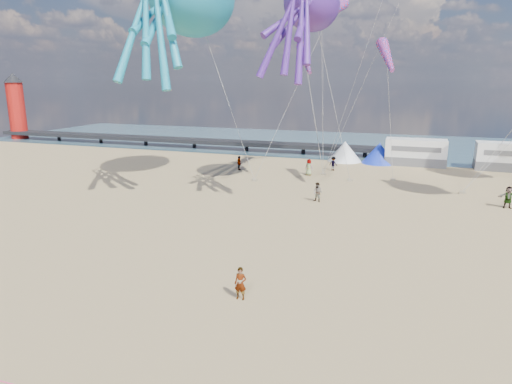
# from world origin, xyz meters

# --- Properties ---
(ground) EXTENTS (120.00, 120.00, 0.00)m
(ground) POSITION_xyz_m (0.00, 0.00, 0.00)
(ground) COLOR tan
(ground) RESTS_ON ground
(water) EXTENTS (120.00, 120.00, 0.00)m
(water) POSITION_xyz_m (0.00, 55.00, 0.02)
(water) COLOR #325260
(water) RESTS_ON ground
(pier) EXTENTS (60.00, 3.00, 0.50)m
(pier) POSITION_xyz_m (-28.00, 44.00, 1.00)
(pier) COLOR black
(pier) RESTS_ON ground
(lighthouse) EXTENTS (2.60, 2.60, 9.00)m
(lighthouse) POSITION_xyz_m (-56.00, 44.00, 4.50)
(lighthouse) COLOR #A5140F
(lighthouse) RESTS_ON ground
(motorhome_0) EXTENTS (6.60, 2.50, 3.00)m
(motorhome_0) POSITION_xyz_m (6.00, 40.00, 1.50)
(motorhome_0) COLOR silver
(motorhome_0) RESTS_ON ground
(motorhome_1) EXTENTS (6.60, 2.50, 3.00)m
(motorhome_1) POSITION_xyz_m (15.50, 40.00, 1.50)
(motorhome_1) COLOR silver
(motorhome_1) RESTS_ON ground
(tent_white) EXTENTS (4.00, 4.00, 2.40)m
(tent_white) POSITION_xyz_m (-2.00, 40.00, 1.20)
(tent_white) COLOR white
(tent_white) RESTS_ON ground
(tent_blue) EXTENTS (4.00, 4.00, 2.40)m
(tent_blue) POSITION_xyz_m (2.00, 40.00, 1.20)
(tent_blue) COLOR #1933CC
(tent_blue) RESTS_ON ground
(standing_person) EXTENTS (0.57, 0.39, 1.52)m
(standing_person) POSITION_xyz_m (-1.24, 2.99, 0.76)
(standing_person) COLOR tan
(standing_person) RESTS_ON ground
(beachgoer_1) EXTENTS (0.90, 0.74, 1.60)m
(beachgoer_1) POSITION_xyz_m (-1.32, 20.59, 0.80)
(beachgoer_1) COLOR #7F6659
(beachgoer_1) RESTS_ON ground
(beachgoer_2) EXTENTS (0.88, 0.79, 1.50)m
(beachgoer_2) POSITION_xyz_m (-2.33, 33.93, 0.75)
(beachgoer_2) COLOR #7F6659
(beachgoer_2) RESTS_ON ground
(beachgoer_3) EXTENTS (1.12, 1.11, 1.56)m
(beachgoer_3) POSITION_xyz_m (-11.97, 30.71, 0.78)
(beachgoer_3) COLOR #7F6659
(beachgoer_3) RESTS_ON ground
(beachgoer_4) EXTENTS (1.03, 0.51, 1.71)m
(beachgoer_4) POSITION_xyz_m (12.84, 23.55, 0.85)
(beachgoer_4) COLOR #7F6659
(beachgoer_4) RESTS_ON ground
(beachgoer_6) EXTENTS (0.69, 0.54, 1.67)m
(beachgoer_6) POSITION_xyz_m (-4.27, 30.58, 0.83)
(beachgoer_6) COLOR #7F6659
(beachgoer_6) RESTS_ON ground
(sandbag_a) EXTENTS (0.50, 0.35, 0.22)m
(sandbag_a) POSITION_xyz_m (-8.62, 26.10, 0.11)
(sandbag_a) COLOR gray
(sandbag_a) RESTS_ON ground
(sandbag_b) EXTENTS (0.50, 0.35, 0.22)m
(sandbag_b) POSITION_xyz_m (0.15, 29.03, 0.11)
(sandbag_b) COLOR gray
(sandbag_b) RESTS_ON ground
(sandbag_c) EXTENTS (0.50, 0.35, 0.22)m
(sandbag_c) POSITION_xyz_m (9.99, 27.29, 0.11)
(sandbag_c) COLOR gray
(sandbag_c) RESTS_ON ground
(sandbag_d) EXTENTS (0.50, 0.35, 0.22)m
(sandbag_d) POSITION_xyz_m (4.07, 30.64, 0.11)
(sandbag_d) COLOR gray
(sandbag_d) RESTS_ON ground
(sandbag_e) EXTENTS (0.50, 0.35, 0.22)m
(sandbag_e) POSITION_xyz_m (-2.86, 31.05, 0.11)
(sandbag_e) COLOR gray
(sandbag_e) RESTS_ON ground
(kite_octopus_purple) EXTENTS (6.71, 10.12, 10.67)m
(kite_octopus_purple) POSITION_xyz_m (-2.65, 22.58, 15.35)
(kite_octopus_purple) COLOR #481F80
(windsock_left) EXTENTS (2.31, 7.35, 7.27)m
(windsock_left) POSITION_xyz_m (-2.08, 27.34, 15.19)
(windsock_left) COLOR red
(windsock_mid) EXTENTS (2.31, 5.55, 5.47)m
(windsock_mid) POSITION_xyz_m (3.10, 24.46, 11.42)
(windsock_mid) COLOR red
(windsock_right) EXTENTS (2.95, 5.14, 5.23)m
(windsock_right) POSITION_xyz_m (-4.11, 26.95, 11.37)
(windsock_right) COLOR red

